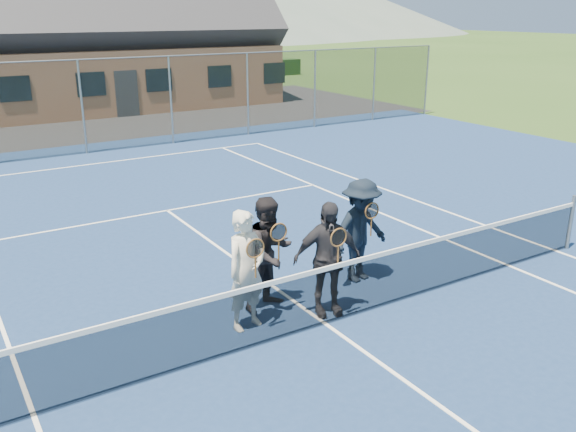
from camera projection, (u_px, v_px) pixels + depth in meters
name	position (u px, v px, depth m)	size (l,w,h in m)	color
ground	(46.00, 124.00, 25.15)	(220.00, 220.00, 0.00)	#294418
court_surface	(326.00, 325.00, 9.07)	(30.00, 30.00, 0.02)	navy
hedge_row	(0.00, 83.00, 34.62)	(40.00, 1.20, 1.10)	black
court_markings	(326.00, 324.00, 9.07)	(11.03, 23.83, 0.01)	white
tennis_net	(327.00, 293.00, 8.90)	(11.68, 0.08, 1.10)	slate
perimeter_fence	(82.00, 107.00, 19.44)	(30.07, 0.07, 3.02)	slate
clubhouse	(105.00, 20.00, 29.09)	(15.60, 8.20, 7.70)	#9E6B4C
player_a	(247.00, 270.00, 8.74)	(0.73, 0.56, 1.80)	silver
player_b	(270.00, 253.00, 9.35)	(1.02, 0.88, 1.80)	black
player_c	(327.00, 259.00, 9.14)	(1.14, 0.73, 1.80)	#25242A
player_d	(361.00, 231.00, 10.31)	(1.25, 0.85, 1.80)	black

